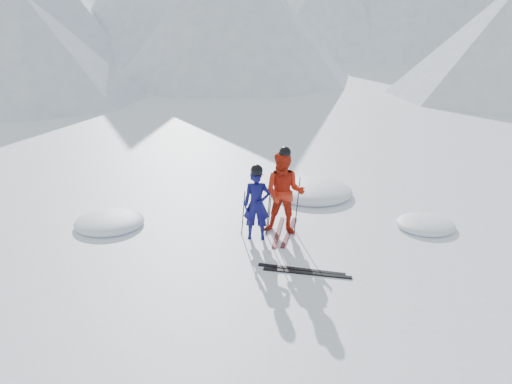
{
  "coord_description": "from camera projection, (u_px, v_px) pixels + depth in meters",
  "views": [
    {
      "loc": [
        -1.58,
        -10.3,
        4.91
      ],
      "look_at": [
        -1.83,
        0.5,
        1.1
      ],
      "focal_mm": 38.0,
      "sensor_mm": 36.0,
      "label": 1
    }
  ],
  "objects": [
    {
      "name": "pole_blue_right",
      "position": [
        268.0,
        212.0,
        11.95
      ],
      "size": [
        0.11,
        0.07,
        1.05
      ],
      "primitive_type": "cylinder",
      "rotation": [
        -0.04,
        0.08,
        0.0
      ],
      "color": "black",
      "rests_on": "ground"
    },
    {
      "name": "pole_blue_left",
      "position": [
        243.0,
        213.0,
        11.87
      ],
      "size": [
        0.11,
        0.08,
        1.05
      ],
      "primitive_type": "cylinder",
      "rotation": [
        0.05,
        0.08,
        0.0
      ],
      "color": "black",
      "rests_on": "ground"
    },
    {
      "name": "ski_worn_left",
      "position": [
        278.0,
        232.0,
        12.17
      ],
      "size": [
        0.31,
        1.7,
        0.03
      ],
      "primitive_type": "cube",
      "rotation": [
        0.0,
        0.0,
        -0.13
      ],
      "color": "black",
      "rests_on": "ground"
    },
    {
      "name": "ski_loose_a",
      "position": [
        301.0,
        269.0,
        10.47
      ],
      "size": [
        1.68,
        0.47,
        0.03
      ],
      "primitive_type": "cube",
      "rotation": [
        0.0,
        0.0,
        1.34
      ],
      "color": "black",
      "rests_on": "ground"
    },
    {
      "name": "skier_blue",
      "position": [
        257.0,
        205.0,
        11.63
      ],
      "size": [
        0.58,
        0.39,
        1.57
      ],
      "primitive_type": "imported",
      "rotation": [
        0.0,
        0.0,
        -0.02
      ],
      "color": "#0D0C4D",
      "rests_on": "ground"
    },
    {
      "name": "pole_red_right",
      "position": [
        297.0,
        204.0,
        12.09
      ],
      "size": [
        0.12,
        0.09,
        1.25
      ],
      "primitive_type": "cylinder",
      "rotation": [
        -0.05,
        0.08,
        0.0
      ],
      "color": "black",
      "rests_on": "ground"
    },
    {
      "name": "ski_loose_b",
      "position": [
        307.0,
        273.0,
        10.32
      ],
      "size": [
        1.69,
        0.42,
        0.03
      ],
      "primitive_type": "cube",
      "rotation": [
        0.0,
        0.0,
        1.38
      ],
      "color": "black",
      "rests_on": "ground"
    },
    {
      "name": "skier_red",
      "position": [
        284.0,
        193.0,
        11.85
      ],
      "size": [
        1.02,
        0.86,
        1.88
      ],
      "primitive_type": "imported",
      "rotation": [
        0.0,
        0.0,
        -0.17
      ],
      "color": "red",
      "rests_on": "ground"
    },
    {
      "name": "snow_lumps",
      "position": [
        280.0,
        206.0,
        13.74
      ],
      "size": [
        8.78,
        4.08,
        0.47
      ],
      "color": "white",
      "rests_on": "ground"
    },
    {
      "name": "pole_red_left",
      "position": [
        270.0,
        203.0,
        12.2
      ],
      "size": [
        0.12,
        0.1,
        1.25
      ],
      "primitive_type": "cylinder",
      "rotation": [
        0.06,
        0.08,
        0.0
      ],
      "color": "black",
      "rests_on": "ground"
    },
    {
      "name": "ski_worn_right",
      "position": [
        289.0,
        232.0,
        12.16
      ],
      "size": [
        0.43,
        1.68,
        0.03
      ],
      "primitive_type": "cube",
      "rotation": [
        0.0,
        0.0,
        -0.2
      ],
      "color": "black",
      "rests_on": "ground"
    },
    {
      "name": "ground",
      "position": [
        343.0,
        250.0,
        11.31
      ],
      "size": [
        160.0,
        160.0,
        0.0
      ],
      "primitive_type": "plane",
      "color": "white",
      "rests_on": "ground"
    }
  ]
}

